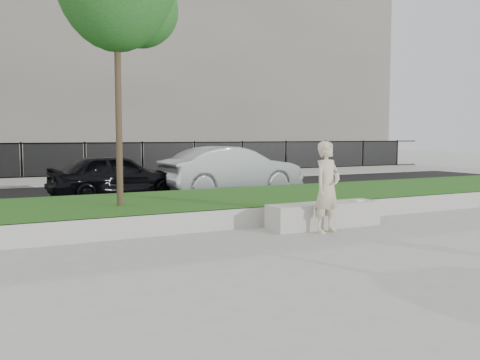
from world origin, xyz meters
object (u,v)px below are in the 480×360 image
stone_bench (324,215)px  car_silver (231,170)px  car_dark (116,175)px  man (327,187)px  book (357,200)px

stone_bench → car_silver: 6.32m
stone_bench → car_dark: (-2.52, 6.67, 0.44)m
stone_bench → man: bearing=-120.8°
stone_bench → car_dark: bearing=110.7°
stone_bench → book: 0.83m
car_dark → man: bearing=-165.7°
man → car_silver: 6.85m
man → car_dark: size_ratio=0.46×
man → stone_bench: bearing=43.6°
car_dark → car_silver: size_ratio=0.86×
man → car_silver: man is taller
book → car_dark: car_dark is taller
book → car_silver: 6.30m
stone_bench → book: book is taller
car_dark → stone_bench: bearing=-162.1°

